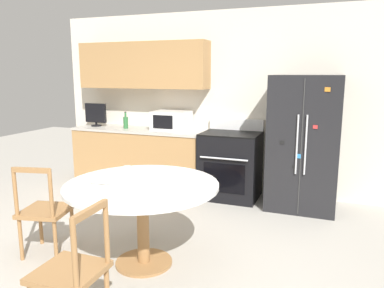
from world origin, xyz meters
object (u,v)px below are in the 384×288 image
Objects in this scene: microwave at (171,121)px; refrigerator at (304,143)px; oven_range at (231,165)px; dining_chair_near at (73,272)px; counter_bottle at (126,122)px; candle_glass at (127,171)px; countertop_tv at (96,114)px; dining_chair_left at (44,211)px.

refrigerator is at bearing -3.82° from microwave.
oven_range is 3.10m from dining_chair_near.
counter_bottle reaches higher than oven_range.
dining_chair_near is (1.41, -3.06, -0.56)m from counter_bottle.
counter_bottle reaches higher than candle_glass.
countertop_tv is at bearing 131.42° from candle_glass.
dining_chair_left reaches higher than candle_glass.
microwave is at bearing 176.18° from refrigerator.
microwave reaches higher than dining_chair_left.
counter_bottle is (-2.61, 0.01, 0.14)m from refrigerator.
refrigerator is at bearing -0.22° from counter_bottle.
countertop_tv reaches higher than oven_range.
countertop_tv reaches higher than microwave.
counter_bottle is at bearing -170.60° from microwave.
oven_range is at bearing -4.95° from microwave.
microwave is 0.59× the size of dining_chair_left.
refrigerator reaches higher than dining_chair_near.
dining_chair_left is at bearing -96.45° from microwave.
oven_range is 2.58m from dining_chair_left.
oven_range is 1.20× the size of dining_chair_near.
counter_bottle is at bearing -4.93° from countertop_tv.
counter_bottle is (-0.71, -0.12, -0.04)m from microwave.
countertop_tv is 1.42× the size of counter_bottle.
refrigerator reaches higher than oven_range.
counter_bottle is 2.23m from candle_glass.
oven_range is 1.10m from microwave.
candle_glass is (1.72, -1.95, -0.29)m from countertop_tv.
counter_bottle reaches higher than dining_chair_near.
refrigerator is at bearing -2.73° from oven_range.
refrigerator is at bearing -1.07° from countertop_tv.
refrigerator is 1.04m from oven_range.
refrigerator is 2.61m from counter_bottle.
microwave is 1.28m from countertop_tv.
candle_glass is (-0.49, -1.93, 0.34)m from oven_range.
microwave reaches higher than oven_range.
counter_bottle is at bearing 23.49° from dining_chair_near.
refrigerator is 4.74× the size of countertop_tv.
microwave is at bearing 3.05° from countertop_tv.
candle_glass is (-0.26, 1.16, 0.37)m from dining_chair_near.
refrigerator is 1.89× the size of dining_chair_near.
counter_bottle is 2.36m from dining_chair_left.
counter_bottle is at bearing 88.21° from dining_chair_left.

